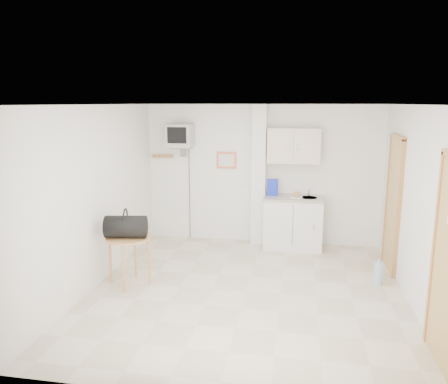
% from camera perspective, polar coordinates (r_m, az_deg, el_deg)
% --- Properties ---
extents(ground, '(4.50, 4.50, 0.00)m').
position_cam_1_polar(ground, '(6.10, 2.93, -12.85)').
color(ground, beige).
rests_on(ground, ground).
extents(room_envelope, '(4.24, 4.54, 2.55)m').
position_cam_1_polar(room_envelope, '(5.71, 5.59, 1.59)').
color(room_envelope, white).
rests_on(room_envelope, ground).
extents(kitchenette, '(1.03, 0.58, 2.10)m').
position_cam_1_polar(kitchenette, '(7.72, 9.03, -1.43)').
color(kitchenette, silver).
rests_on(kitchenette, ground).
extents(crt_television, '(0.44, 0.45, 2.15)m').
position_cam_1_polar(crt_television, '(7.85, -5.74, 7.24)').
color(crt_television, slate).
rests_on(crt_television, ground).
extents(round_table, '(0.64, 0.64, 0.70)m').
position_cam_1_polar(round_table, '(6.26, -12.30, -6.52)').
color(round_table, '#AB7540').
rests_on(round_table, ground).
extents(duffel_bag, '(0.60, 0.39, 0.42)m').
position_cam_1_polar(duffel_bag, '(6.16, -12.70, -4.42)').
color(duffel_bag, black).
rests_on(duffel_bag, round_table).
extents(water_bottle, '(0.12, 0.12, 0.37)m').
position_cam_1_polar(water_bottle, '(6.62, 19.48, -9.98)').
color(water_bottle, '#95B1C7').
rests_on(water_bottle, ground).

